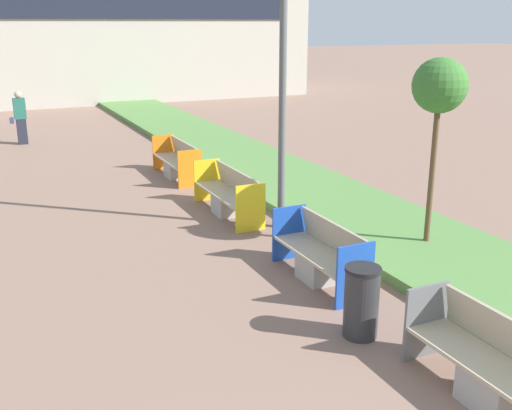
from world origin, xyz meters
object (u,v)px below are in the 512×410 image
litter_bin (361,302)px  pedestrian_walking (20,117)px  bench_yellow_frame (229,197)px  bench_orange_frame (178,163)px  bench_grey_frame (498,374)px  bench_blue_frame (321,258)px  street_lamp_post (284,17)px  sapling_tree_near (440,89)px

litter_bin → pedestrian_walking: 15.74m
bench_yellow_frame → bench_orange_frame: size_ratio=1.06×
bench_yellow_frame → pedestrian_walking: size_ratio=1.38×
bench_grey_frame → bench_blue_frame: 3.57m
bench_yellow_frame → bench_orange_frame: (-0.00, 3.48, -0.00)m
street_lamp_post → bench_orange_frame: bearing=97.4°
bench_grey_frame → bench_blue_frame: size_ratio=1.10×
litter_bin → street_lamp_post: (1.06, 4.27, 3.51)m
bench_orange_frame → litter_bin: size_ratio=2.38×
bench_blue_frame → street_lamp_post: size_ratio=0.28×
bench_grey_frame → street_lamp_post: (0.61, 6.11, 3.62)m
bench_yellow_frame → bench_orange_frame: 3.48m
street_lamp_post → pedestrian_walking: street_lamp_post is taller
bench_grey_frame → bench_yellow_frame: 7.32m
bench_grey_frame → street_lamp_post: bearing=84.3°
bench_yellow_frame → sapling_tree_near: (2.37, -3.43, 2.47)m
bench_blue_frame → bench_yellow_frame: (0.00, 3.75, 0.01)m
bench_yellow_frame → street_lamp_post: (0.61, -1.21, 3.62)m
bench_blue_frame → bench_orange_frame: bearing=90.0°
bench_yellow_frame → litter_bin: bearing=-94.7°
street_lamp_post → sapling_tree_near: 3.05m
bench_blue_frame → bench_orange_frame: size_ratio=0.89×
bench_blue_frame → street_lamp_post: (0.61, 2.53, 3.63)m
bench_grey_frame → sapling_tree_near: sapling_tree_near is taller
pedestrian_walking → street_lamp_post: bearing=-70.8°
sapling_tree_near → pedestrian_walking: bearing=112.9°
bench_grey_frame → sapling_tree_near: size_ratio=0.66×
bench_blue_frame → litter_bin: bearing=-104.4°
sapling_tree_near → bench_grey_frame: bearing=-121.4°
bench_grey_frame → bench_orange_frame: (0.00, 10.80, 0.00)m
bench_yellow_frame → litter_bin: litter_bin is taller
bench_yellow_frame → bench_grey_frame: bearing=-90.0°
bench_yellow_frame → pedestrian_walking: pedestrian_walking is taller
litter_bin → street_lamp_post: street_lamp_post is taller
litter_bin → pedestrian_walking: size_ratio=0.54×
bench_yellow_frame → litter_bin: size_ratio=2.53×
litter_bin → bench_grey_frame: bearing=-76.3°
bench_blue_frame → litter_bin: (-0.45, -1.73, 0.11)m
litter_bin → sapling_tree_near: sapling_tree_near is taller
bench_orange_frame → pedestrian_walking: bearing=116.9°
bench_blue_frame → pedestrian_walking: (-3.30, 13.74, 0.53)m
street_lamp_post → pedestrian_walking: 12.26m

